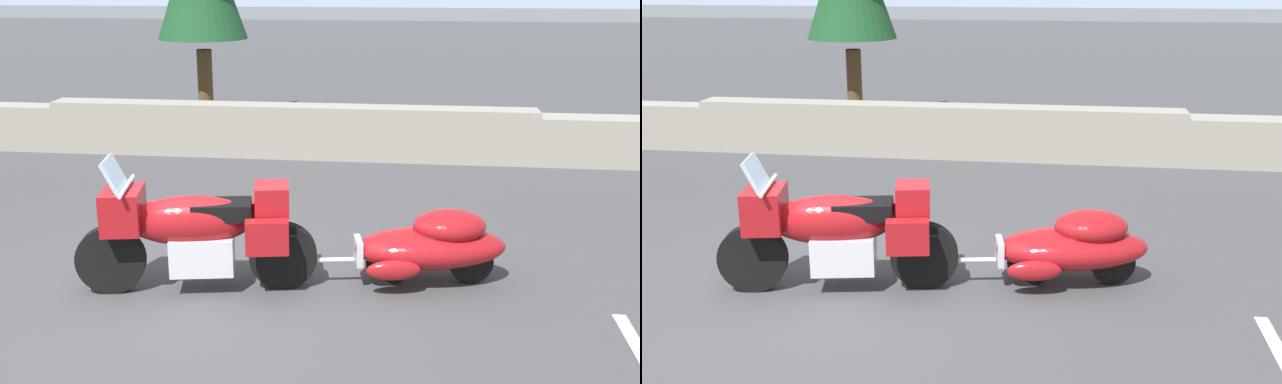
% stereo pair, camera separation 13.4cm
% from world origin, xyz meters
% --- Properties ---
extents(ground_plane, '(80.00, 80.00, 0.00)m').
position_xyz_m(ground_plane, '(0.00, 0.00, 0.00)').
color(ground_plane, '#424244').
extents(stone_guard_wall, '(24.00, 0.60, 0.87)m').
position_xyz_m(stone_guard_wall, '(0.51, 5.84, 0.40)').
color(stone_guard_wall, gray).
rests_on(stone_guard_wall, ground).
extents(touring_motorcycle, '(2.30, 1.00, 1.33)m').
position_xyz_m(touring_motorcycle, '(-0.01, 0.39, 0.62)').
color(touring_motorcycle, black).
rests_on(touring_motorcycle, ground).
extents(car_shaped_trailer, '(2.23, 0.98, 0.76)m').
position_xyz_m(car_shaped_trailer, '(2.23, 0.82, 0.41)').
color(car_shaped_trailer, black).
rests_on(car_shaped_trailer, ground).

